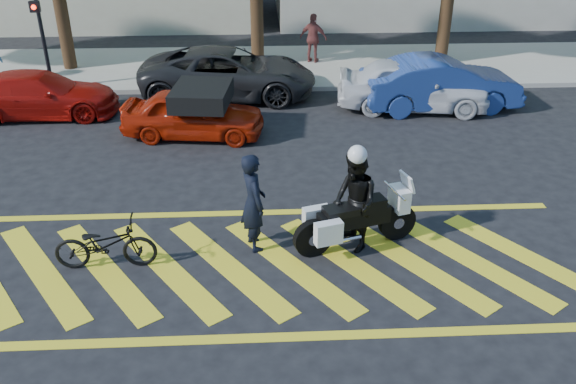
{
  "coord_description": "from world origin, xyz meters",
  "views": [
    {
      "loc": [
        0.02,
        -9.03,
        6.37
      ],
      "look_at": [
        0.51,
        0.83,
        1.05
      ],
      "focal_mm": 38.0,
      "sensor_mm": 36.0,
      "label": 1
    }
  ],
  "objects_px": {
    "parked_right": "(441,84)",
    "red_convertible": "(193,114)",
    "parked_left": "(40,94)",
    "officer_bike": "(253,202)",
    "parked_mid_left": "(228,73)",
    "officer_moto": "(355,202)",
    "bicycle": "(105,244)",
    "police_motorcycle": "(355,220)",
    "parked_mid_right": "(413,84)"
  },
  "relations": [
    {
      "from": "officer_moto",
      "to": "officer_bike",
      "type": "bearing_deg",
      "value": -110.1
    },
    {
      "from": "red_convertible",
      "to": "parked_mid_right",
      "type": "relative_size",
      "value": 0.84
    },
    {
      "from": "officer_moto",
      "to": "parked_left",
      "type": "height_order",
      "value": "officer_moto"
    },
    {
      "from": "parked_mid_left",
      "to": "parked_mid_right",
      "type": "height_order",
      "value": "parked_mid_right"
    },
    {
      "from": "officer_bike",
      "to": "parked_mid_right",
      "type": "relative_size",
      "value": 0.44
    },
    {
      "from": "police_motorcycle",
      "to": "officer_moto",
      "type": "height_order",
      "value": "officer_moto"
    },
    {
      "from": "officer_moto",
      "to": "parked_right",
      "type": "xyz_separation_m",
      "value": [
        3.59,
        7.24,
        -0.2
      ]
    },
    {
      "from": "police_motorcycle",
      "to": "parked_mid_right",
      "type": "bearing_deg",
      "value": 52.07
    },
    {
      "from": "parked_mid_left",
      "to": "parked_mid_right",
      "type": "xyz_separation_m",
      "value": [
        5.41,
        -1.4,
        0.0
      ]
    },
    {
      "from": "officer_bike",
      "to": "police_motorcycle",
      "type": "bearing_deg",
      "value": -111.58
    },
    {
      "from": "officer_bike",
      "to": "officer_moto",
      "type": "distance_m",
      "value": 1.85
    },
    {
      "from": "parked_mid_left",
      "to": "parked_right",
      "type": "distance_m",
      "value": 6.36
    },
    {
      "from": "officer_bike",
      "to": "parked_mid_left",
      "type": "distance_m",
      "value": 8.58
    },
    {
      "from": "red_convertible",
      "to": "parked_mid_left",
      "type": "relative_size",
      "value": 0.69
    },
    {
      "from": "parked_right",
      "to": "bicycle",
      "type": "bearing_deg",
      "value": 129.54
    },
    {
      "from": "officer_bike",
      "to": "police_motorcycle",
      "type": "height_order",
      "value": "officer_bike"
    },
    {
      "from": "police_motorcycle",
      "to": "parked_mid_left",
      "type": "height_order",
      "value": "parked_mid_left"
    },
    {
      "from": "bicycle",
      "to": "red_convertible",
      "type": "xyz_separation_m",
      "value": [
        1.04,
        5.93,
        0.16
      ]
    },
    {
      "from": "police_motorcycle",
      "to": "officer_moto",
      "type": "distance_m",
      "value": 0.37
    },
    {
      "from": "parked_right",
      "to": "officer_bike",
      "type": "bearing_deg",
      "value": 138.66
    },
    {
      "from": "bicycle",
      "to": "red_convertible",
      "type": "distance_m",
      "value": 6.02
    },
    {
      "from": "police_motorcycle",
      "to": "red_convertible",
      "type": "distance_m",
      "value": 6.5
    },
    {
      "from": "parked_left",
      "to": "parked_mid_right",
      "type": "height_order",
      "value": "parked_mid_right"
    },
    {
      "from": "bicycle",
      "to": "police_motorcycle",
      "type": "xyz_separation_m",
      "value": [
        4.48,
        0.42,
        0.12
      ]
    },
    {
      "from": "bicycle",
      "to": "parked_mid_left",
      "type": "bearing_deg",
      "value": -13.01
    },
    {
      "from": "officer_bike",
      "to": "police_motorcycle",
      "type": "distance_m",
      "value": 1.9
    },
    {
      "from": "officer_moto",
      "to": "parked_mid_right",
      "type": "xyz_separation_m",
      "value": [
        2.79,
        7.24,
        -0.21
      ]
    },
    {
      "from": "bicycle",
      "to": "parked_mid_left",
      "type": "height_order",
      "value": "parked_mid_left"
    },
    {
      "from": "bicycle",
      "to": "parked_left",
      "type": "relative_size",
      "value": 0.41
    },
    {
      "from": "officer_bike",
      "to": "parked_mid_left",
      "type": "relative_size",
      "value": 0.36
    },
    {
      "from": "parked_left",
      "to": "parked_mid_right",
      "type": "relative_size",
      "value": 0.99
    },
    {
      "from": "parked_left",
      "to": "parked_right",
      "type": "distance_m",
      "value": 11.5
    },
    {
      "from": "officer_moto",
      "to": "parked_left",
      "type": "relative_size",
      "value": 0.44
    },
    {
      "from": "police_motorcycle",
      "to": "parked_mid_left",
      "type": "bearing_deg",
      "value": 89.93
    },
    {
      "from": "police_motorcycle",
      "to": "red_convertible",
      "type": "xyz_separation_m",
      "value": [
        -3.44,
        5.51,
        0.04
      ]
    },
    {
      "from": "bicycle",
      "to": "red_convertible",
      "type": "bearing_deg",
      "value": -11.42
    },
    {
      "from": "officer_bike",
      "to": "red_convertible",
      "type": "bearing_deg",
      "value": -1.81
    },
    {
      "from": "parked_left",
      "to": "parked_mid_left",
      "type": "xyz_separation_m",
      "value": [
        5.29,
        1.4,
        0.12
      ]
    },
    {
      "from": "officer_moto",
      "to": "red_convertible",
      "type": "relative_size",
      "value": 0.52
    },
    {
      "from": "officer_bike",
      "to": "parked_left",
      "type": "xyz_separation_m",
      "value": [
        -6.06,
        7.14,
        -0.33
      ]
    },
    {
      "from": "officer_bike",
      "to": "parked_mid_left",
      "type": "bearing_deg",
      "value": -12.98
    },
    {
      "from": "parked_left",
      "to": "parked_right",
      "type": "xyz_separation_m",
      "value": [
        11.5,
        0.0,
        0.13
      ]
    },
    {
      "from": "bicycle",
      "to": "parked_right",
      "type": "bearing_deg",
      "value": -47.89
    },
    {
      "from": "officer_moto",
      "to": "parked_mid_left",
      "type": "height_order",
      "value": "officer_moto"
    },
    {
      "from": "officer_moto",
      "to": "red_convertible",
      "type": "xyz_separation_m",
      "value": [
        -3.43,
        5.5,
        -0.33
      ]
    },
    {
      "from": "officer_bike",
      "to": "parked_mid_right",
      "type": "bearing_deg",
      "value": -51.13
    },
    {
      "from": "parked_left",
      "to": "parked_right",
      "type": "bearing_deg",
      "value": -91.13
    },
    {
      "from": "parked_mid_right",
      "to": "officer_bike",
      "type": "bearing_deg",
      "value": 154.52
    },
    {
      "from": "police_motorcycle",
      "to": "red_convertible",
      "type": "relative_size",
      "value": 0.65
    },
    {
      "from": "parked_right",
      "to": "red_convertible",
      "type": "bearing_deg",
      "value": 99.89
    }
  ]
}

